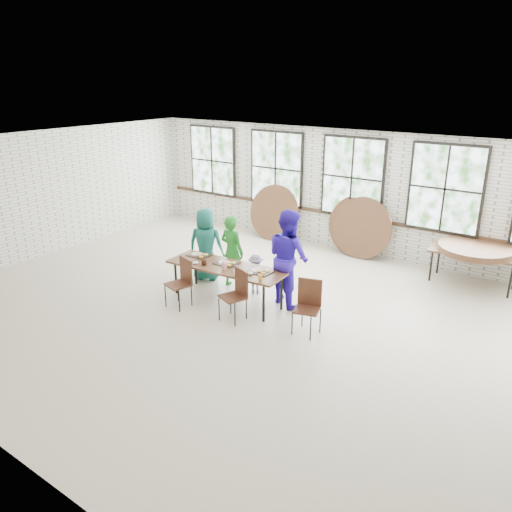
{
  "coord_description": "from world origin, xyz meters",
  "views": [
    {
      "loc": [
        5.02,
        -6.68,
        4.2
      ],
      "look_at": [
        0.0,
        0.4,
        1.05
      ],
      "focal_mm": 35.0,
      "sensor_mm": 36.0,
      "label": 1
    }
  ],
  "objects_px": {
    "dining_table": "(226,268)",
    "chair_near_left": "(182,278)",
    "chair_near_right": "(237,290)",
    "storage_table": "(475,254)"
  },
  "relations": [
    {
      "from": "dining_table",
      "to": "chair_near_left",
      "type": "relative_size",
      "value": 2.57
    },
    {
      "from": "chair_near_left",
      "to": "storage_table",
      "type": "height_order",
      "value": "chair_near_left"
    },
    {
      "from": "chair_near_left",
      "to": "chair_near_right",
      "type": "distance_m",
      "value": 1.21
    },
    {
      "from": "dining_table",
      "to": "chair_near_right",
      "type": "xyz_separation_m",
      "value": [
        0.62,
        -0.48,
        -0.13
      ]
    },
    {
      "from": "dining_table",
      "to": "chair_near_left",
      "type": "xyz_separation_m",
      "value": [
        -0.58,
        -0.63,
        -0.13
      ]
    },
    {
      "from": "storage_table",
      "to": "dining_table",
      "type": "bearing_deg",
      "value": -140.53
    },
    {
      "from": "chair_near_right",
      "to": "dining_table",
      "type": "bearing_deg",
      "value": 164.31
    },
    {
      "from": "chair_near_right",
      "to": "storage_table",
      "type": "distance_m",
      "value": 5.15
    },
    {
      "from": "chair_near_right",
      "to": "storage_table",
      "type": "xyz_separation_m",
      "value": [
        3.1,
        4.11,
        0.13
      ]
    },
    {
      "from": "chair_near_right",
      "to": "storage_table",
      "type": "relative_size",
      "value": 0.51
    }
  ]
}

